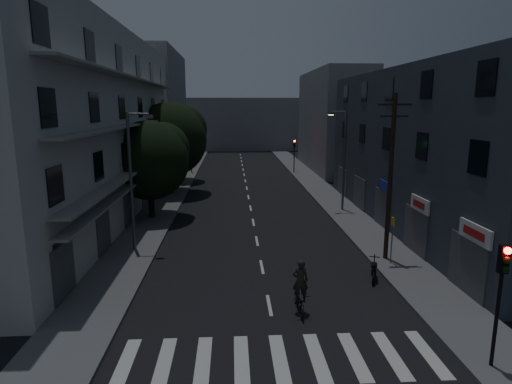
{
  "coord_description": "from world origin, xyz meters",
  "views": [
    {
      "loc": [
        -1.56,
        -15.13,
        8.47
      ],
      "look_at": [
        0.0,
        12.0,
        3.0
      ],
      "focal_mm": 30.0,
      "sensor_mm": 36.0,
      "label": 1
    }
  ],
  "objects": [
    {
      "name": "motorcycle",
      "position": [
        5.41,
        4.45,
        0.45
      ],
      "size": [
        0.8,
        1.73,
        1.15
      ],
      "rotation": [
        0.0,
        0.0,
        -0.34
      ],
      "color": "black",
      "rests_on": "ground"
    },
    {
      "name": "lane_markings",
      "position": [
        0.0,
        31.25,
        0.01
      ],
      "size": [
        0.15,
        60.5,
        0.01
      ],
      "color": "beige",
      "rests_on": "ground"
    },
    {
      "name": "street_lamp_left_far",
      "position": [
        -7.04,
        28.82,
        4.6
      ],
      "size": [
        1.51,
        0.25,
        8.0
      ],
      "color": "#585B5F",
      "rests_on": "sidewalk_left"
    },
    {
      "name": "tree_near",
      "position": [
        -7.64,
        17.04,
        4.72
      ],
      "size": [
        5.93,
        5.93,
        7.31
      ],
      "color": "black",
      "rests_on": "sidewalk_left"
    },
    {
      "name": "building_right",
      "position": [
        11.99,
        14.0,
        5.5
      ],
      "size": [
        6.19,
        28.0,
        11.0
      ],
      "color": "#2D333D",
      "rests_on": "ground"
    },
    {
      "name": "traffic_signal_near",
      "position": [
        6.85,
        -3.03,
        3.1
      ],
      "size": [
        0.28,
        0.37,
        4.1
      ],
      "color": "black",
      "rests_on": "sidewalk_right"
    },
    {
      "name": "bus_stop_sign",
      "position": [
        6.97,
        6.32,
        1.89
      ],
      "size": [
        0.06,
        0.35,
        2.52
      ],
      "color": "#595B60",
      "rests_on": "sidewalk_right"
    },
    {
      "name": "sidewalk_left",
      "position": [
        -7.5,
        25.0,
        0.07
      ],
      "size": [
        3.0,
        90.0,
        0.15
      ],
      "primitive_type": "cube",
      "color": "#565659",
      "rests_on": "ground"
    },
    {
      "name": "building_far_right",
      "position": [
        12.0,
        42.0,
        6.5
      ],
      "size": [
        6.0,
        20.0,
        13.0
      ],
      "primitive_type": "cube",
      "color": "slate",
      "rests_on": "ground"
    },
    {
      "name": "ground",
      "position": [
        0.0,
        25.0,
        0.0
      ],
      "size": [
        160.0,
        160.0,
        0.0
      ],
      "primitive_type": "plane",
      "color": "black",
      "rests_on": "ground"
    },
    {
      "name": "cyclist",
      "position": [
        1.21,
        1.27,
        0.78
      ],
      "size": [
        0.68,
        1.84,
        2.32
      ],
      "rotation": [
        0.0,
        0.0,
        0.01
      ],
      "color": "black",
      "rests_on": "ground"
    },
    {
      "name": "tree_far",
      "position": [
        -7.63,
        33.32,
        4.48
      ],
      "size": [
        5.59,
        5.59,
        6.92
      ],
      "color": "black",
      "rests_on": "sidewalk_left"
    },
    {
      "name": "sidewalk_right",
      "position": [
        7.5,
        25.0,
        0.07
      ],
      "size": [
        3.0,
        90.0,
        0.15
      ],
      "primitive_type": "cube",
      "color": "#565659",
      "rests_on": "ground"
    },
    {
      "name": "building_far_end",
      "position": [
        0.0,
        70.0,
        5.0
      ],
      "size": [
        24.0,
        8.0,
        10.0
      ],
      "primitive_type": "cube",
      "color": "slate",
      "rests_on": "ground"
    },
    {
      "name": "crosswalk",
      "position": [
        -0.0,
        -2.0,
        0.0
      ],
      "size": [
        10.9,
        3.0,
        0.01
      ],
      "color": "beige",
      "rests_on": "ground"
    },
    {
      "name": "traffic_signal_far_right",
      "position": [
        6.45,
        38.97,
        3.1
      ],
      "size": [
        0.28,
        0.37,
        4.1
      ],
      "color": "black",
      "rests_on": "sidewalk_right"
    },
    {
      "name": "street_lamp_right",
      "position": [
        7.36,
        18.54,
        4.6
      ],
      "size": [
        1.51,
        0.25,
        8.0
      ],
      "color": "#525559",
      "rests_on": "sidewalk_right"
    },
    {
      "name": "tree_mid",
      "position": [
        -7.39,
        26.45,
        5.6
      ],
      "size": [
        7.08,
        7.08,
        8.71
      ],
      "color": "black",
      "rests_on": "sidewalk_left"
    },
    {
      "name": "street_lamp_left_near",
      "position": [
        -7.25,
        9.5,
        4.6
      ],
      "size": [
        1.51,
        0.25,
        8.0
      ],
      "color": "#57595F",
      "rests_on": "sidewalk_left"
    },
    {
      "name": "traffic_signal_far_left",
      "position": [
        -6.69,
        39.37,
        3.1
      ],
      "size": [
        0.28,
        0.37,
        4.1
      ],
      "color": "black",
      "rests_on": "sidewalk_left"
    },
    {
      "name": "building_far_left",
      "position": [
        -12.0,
        48.0,
        8.0
      ],
      "size": [
        6.0,
        20.0,
        16.0
      ],
      "primitive_type": "cube",
      "color": "slate",
      "rests_on": "ground"
    },
    {
      "name": "building_left",
      "position": [
        -11.98,
        18.0,
        6.99
      ],
      "size": [
        7.0,
        36.0,
        14.0
      ],
      "color": "#B3B3AE",
      "rests_on": "ground"
    },
    {
      "name": "utility_pole",
      "position": [
        6.96,
        7.11,
        4.87
      ],
      "size": [
        1.8,
        0.24,
        9.0
      ],
      "color": "black",
      "rests_on": "sidewalk_right"
    }
  ]
}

